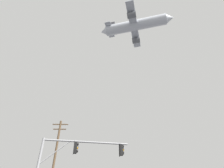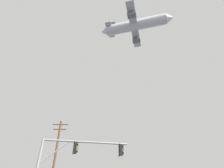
{
  "view_description": "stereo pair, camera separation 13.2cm",
  "coord_description": "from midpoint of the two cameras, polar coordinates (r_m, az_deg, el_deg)",
  "views": [
    {
      "loc": [
        0.11,
        -6.13,
        1.58
      ],
      "look_at": [
        0.51,
        14.96,
        15.52
      ],
      "focal_mm": 27.92,
      "sensor_mm": 36.0,
      "label": 1
    },
    {
      "loc": [
        0.24,
        -6.13,
        1.58
      ],
      "look_at": [
        0.51,
        14.96,
        15.52
      ],
      "focal_mm": 27.92,
      "sensor_mm": 36.0,
      "label": 2
    }
  ],
  "objects": [
    {
      "name": "utility_pole",
      "position": [
        25.31,
        -18.1,
        -22.45
      ],
      "size": [
        2.2,
        0.28,
        10.94
      ],
      "color": "brown",
      "rests_on": "ground"
    },
    {
      "name": "airplane",
      "position": [
        50.72,
        7.84,
        18.51
      ],
      "size": [
        19.94,
        15.4,
        5.48
      ],
      "color": "#B7BCC6"
    },
    {
      "name": "signal_pole_near",
      "position": [
        15.64,
        -12.26,
        -22.2
      ],
      "size": [
        7.16,
        1.53,
        5.82
      ],
      "color": "gray",
      "rests_on": "ground"
    }
  ]
}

